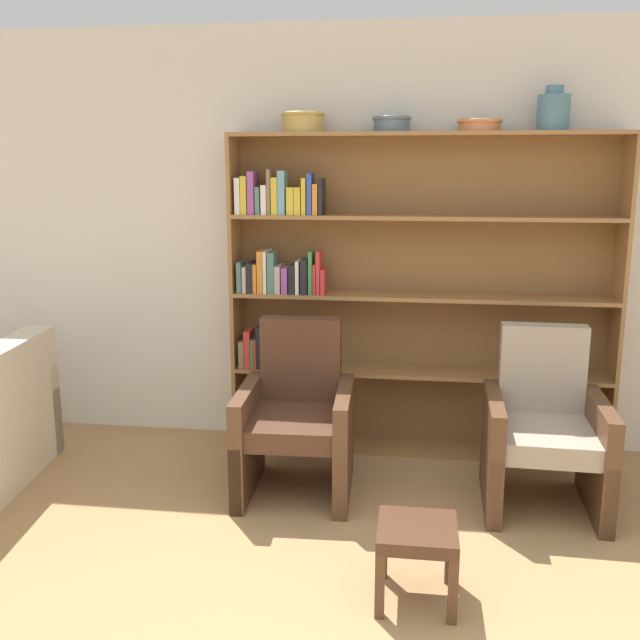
% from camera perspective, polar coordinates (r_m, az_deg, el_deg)
% --- Properties ---
extents(wall_back, '(12.00, 0.06, 2.75)m').
position_cam_1_polar(wall_back, '(4.75, 5.65, 6.29)').
color(wall_back, silver).
rests_on(wall_back, ground).
extents(bookshelf, '(2.44, 0.30, 2.06)m').
position_cam_1_polar(bookshelf, '(4.64, 5.29, 1.72)').
color(bookshelf, olive).
rests_on(bookshelf, ground).
extents(bowl_stoneware, '(0.28, 0.28, 0.12)m').
position_cam_1_polar(bowl_stoneware, '(4.60, -1.36, 15.61)').
color(bowl_stoneware, tan).
rests_on(bowl_stoneware, bookshelf).
extents(bowl_sage, '(0.24, 0.24, 0.09)m').
position_cam_1_polar(bowl_sage, '(4.54, 5.78, 15.40)').
color(bowl_sage, slate).
rests_on(bowl_sage, bookshelf).
extents(bowl_terracotta, '(0.27, 0.27, 0.07)m').
position_cam_1_polar(bowl_terracotta, '(4.55, 12.63, 15.01)').
color(bowl_terracotta, '#C67547').
rests_on(bowl_terracotta, bookshelf).
extents(vase_tall, '(0.19, 0.19, 0.26)m').
position_cam_1_polar(vase_tall, '(4.61, 18.16, 15.57)').
color(vase_tall, slate).
rests_on(vase_tall, bookshelf).
extents(armchair_leather, '(0.67, 0.70, 0.98)m').
position_cam_1_polar(armchair_leather, '(4.18, -1.89, -7.99)').
color(armchair_leather, brown).
rests_on(armchair_leather, ground).
extents(armchair_cushioned, '(0.66, 0.70, 0.98)m').
position_cam_1_polar(armchair_cushioned, '(4.19, 17.48, -8.52)').
color(armchair_cushioned, brown).
rests_on(armchair_cushioned, ground).
extents(footstool, '(0.34, 0.34, 0.35)m').
position_cam_1_polar(footstool, '(3.24, 7.78, -17.03)').
color(footstool, brown).
rests_on(footstool, ground).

